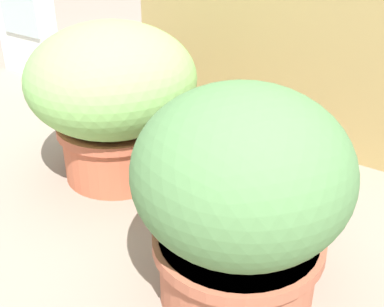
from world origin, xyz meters
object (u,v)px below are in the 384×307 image
at_px(grass_planter, 113,94).
at_px(leafy_planter, 241,196).
at_px(mushroom_ornament_pink, 95,152).
at_px(mushroom_ornament_red, 109,149).
at_px(cat, 248,169).

height_order(grass_planter, leafy_planter, leafy_planter).
xyz_separation_m(grass_planter, leafy_planter, (0.51, -0.22, -0.01)).
relative_size(grass_planter, mushroom_ornament_pink, 3.63).
height_order(mushroom_ornament_pink, mushroom_ornament_red, mushroom_ornament_red).
relative_size(cat, mushroom_ornament_pink, 3.13).
relative_size(leafy_planter, cat, 1.14).
xyz_separation_m(cat, mushroom_ornament_red, (-0.35, -0.10, -0.01)).
bearing_deg(mushroom_ornament_red, mushroom_ornament_pink, 174.97).
relative_size(grass_planter, mushroom_ornament_red, 2.84).
bearing_deg(leafy_planter, mushroom_ornament_pink, 163.41).
distance_m(leafy_planter, mushroom_ornament_red, 0.51).
height_order(cat, mushroom_ornament_pink, cat).
height_order(cat, mushroom_ornament_red, cat).
distance_m(cat, mushroom_ornament_red, 0.37).
xyz_separation_m(grass_planter, cat, (0.39, 0.04, -0.12)).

